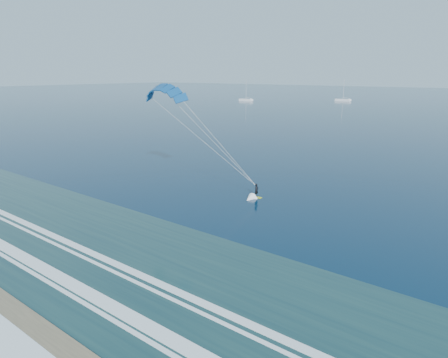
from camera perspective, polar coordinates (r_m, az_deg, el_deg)
The scene contains 3 objects.
kitesurfer_rig at distance 48.63m, azimuth -2.23°, elevation 6.05°, with size 14.50×8.38×14.89m.
sailboat_0 at distance 222.20m, azimuth 3.16°, elevation 11.23°, with size 8.00×2.40×10.98m.
sailboat_1 at distance 230.03m, azimuth 16.63°, elevation 10.77°, with size 8.32×2.40×11.48m.
Camera 1 is at (26.82, -8.48, 15.13)m, focal length 32.00 mm.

